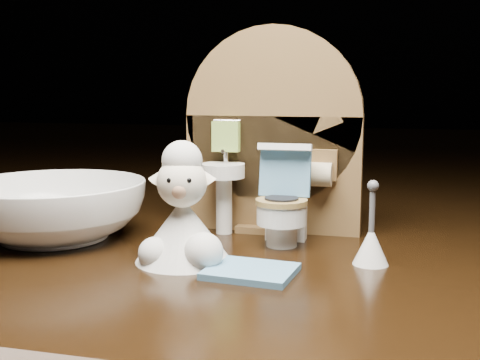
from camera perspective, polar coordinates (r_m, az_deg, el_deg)
The scene contains 6 objects.
backdrop_panel at distance 0.44m, azimuth 3.05°, elevation 3.54°, with size 0.13×0.05×0.15m.
toy_toilet at distance 0.41m, azimuth 4.17°, elevation -2.61°, with size 0.04×0.05×0.07m.
bath_mat at distance 0.35m, azimuth 1.02°, elevation -8.65°, with size 0.05×0.04×0.00m, color #5387AB.
toilet_brush at distance 0.37m, azimuth 12.32°, elevation -5.81°, with size 0.02×0.02×0.05m.
plush_lamb at distance 0.37m, azimuth -5.43°, elevation -3.76°, with size 0.06×0.06×0.08m.
ceramic_bowl at distance 0.45m, azimuth -17.25°, elevation -2.74°, with size 0.13×0.13×0.04m, color white.
Camera 1 is at (0.09, -0.37, 0.11)m, focal length 45.00 mm.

